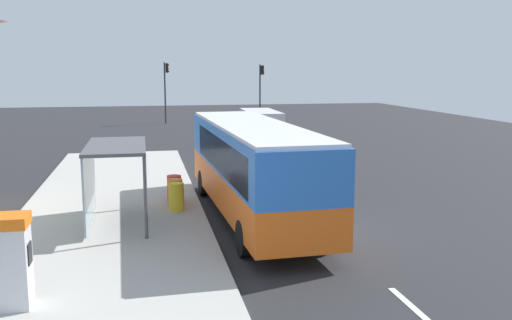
% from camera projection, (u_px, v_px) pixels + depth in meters
% --- Properties ---
extents(ground_plane, '(56.00, 92.00, 0.04)m').
position_uv_depth(ground_plane, '(241.00, 160.00, 31.31)').
color(ground_plane, '#262628').
extents(sidewalk_platform, '(6.20, 30.00, 0.18)m').
position_uv_depth(sidewalk_platform, '(110.00, 221.00, 18.43)').
color(sidewalk_platform, '#ADAAA3').
rests_on(sidewalk_platform, ground).
extents(lane_stripe_seg_0, '(0.16, 2.20, 0.01)m').
position_uv_depth(lane_stripe_seg_0, '(413.00, 308.00, 12.00)').
color(lane_stripe_seg_0, silver).
rests_on(lane_stripe_seg_0, ground).
extents(lane_stripe_seg_1, '(0.16, 2.20, 0.01)m').
position_uv_depth(lane_stripe_seg_1, '(335.00, 239.00, 16.84)').
color(lane_stripe_seg_1, silver).
rests_on(lane_stripe_seg_1, ground).
extents(lane_stripe_seg_2, '(0.16, 2.20, 0.01)m').
position_uv_depth(lane_stripe_seg_2, '(292.00, 201.00, 21.67)').
color(lane_stripe_seg_2, silver).
rests_on(lane_stripe_seg_2, ground).
extents(lane_stripe_seg_3, '(0.16, 2.20, 0.01)m').
position_uv_depth(lane_stripe_seg_3, '(264.00, 176.00, 26.51)').
color(lane_stripe_seg_3, silver).
rests_on(lane_stripe_seg_3, ground).
extents(lane_stripe_seg_4, '(0.16, 2.20, 0.01)m').
position_uv_depth(lane_stripe_seg_4, '(245.00, 159.00, 31.35)').
color(lane_stripe_seg_4, silver).
rests_on(lane_stripe_seg_4, ground).
extents(lane_stripe_seg_5, '(0.16, 2.20, 0.01)m').
position_uv_depth(lane_stripe_seg_5, '(231.00, 147.00, 36.19)').
color(lane_stripe_seg_5, silver).
rests_on(lane_stripe_seg_5, ground).
extents(lane_stripe_seg_6, '(0.16, 2.20, 0.01)m').
position_uv_depth(lane_stripe_seg_6, '(221.00, 138.00, 41.02)').
color(lane_stripe_seg_6, silver).
rests_on(lane_stripe_seg_6, ground).
extents(lane_stripe_seg_7, '(0.16, 2.20, 0.01)m').
position_uv_depth(lane_stripe_seg_7, '(212.00, 130.00, 45.86)').
color(lane_stripe_seg_7, silver).
rests_on(lane_stripe_seg_7, ground).
extents(bus, '(2.92, 11.09, 3.21)m').
position_uv_depth(bus, '(253.00, 165.00, 18.84)').
color(bus, orange).
rests_on(bus, ground).
extents(white_van, '(2.11, 5.24, 2.30)m').
position_uv_depth(white_van, '(261.00, 126.00, 36.41)').
color(white_van, silver).
rests_on(white_van, ground).
extents(sedan_near, '(1.98, 4.47, 1.52)m').
position_uv_depth(sedan_near, '(238.00, 121.00, 45.57)').
color(sedan_near, '#B7B7BC').
rests_on(sedan_near, ground).
extents(ticket_machine, '(0.66, 0.76, 1.94)m').
position_uv_depth(ticket_machine, '(14.00, 260.00, 11.50)').
color(ticket_machine, silver).
rests_on(ticket_machine, sidewalk_platform).
extents(recycling_bin_yellow, '(0.52, 0.52, 0.95)m').
position_uv_depth(recycling_bin_yellow, '(177.00, 197.00, 19.44)').
color(recycling_bin_yellow, yellow).
rests_on(recycling_bin_yellow, sidewalk_platform).
extents(recycling_bin_orange, '(0.52, 0.52, 0.95)m').
position_uv_depth(recycling_bin_orange, '(175.00, 192.00, 20.12)').
color(recycling_bin_orange, orange).
rests_on(recycling_bin_orange, sidewalk_platform).
extents(recycling_bin_red, '(0.52, 0.52, 0.95)m').
position_uv_depth(recycling_bin_red, '(174.00, 188.00, 20.79)').
color(recycling_bin_red, red).
rests_on(recycling_bin_red, sidewalk_platform).
extents(traffic_light_near_side, '(0.49, 0.28, 5.30)m').
position_uv_depth(traffic_light_near_side, '(261.00, 84.00, 51.91)').
color(traffic_light_near_side, '#2D2D2D').
rests_on(traffic_light_near_side, ground).
extents(traffic_light_far_side, '(0.49, 0.28, 5.49)m').
position_uv_depth(traffic_light_far_side, '(166.00, 83.00, 51.00)').
color(traffic_light_far_side, '#2D2D2D').
rests_on(traffic_light_far_side, ground).
extents(bus_shelter, '(1.80, 4.00, 2.50)m').
position_uv_depth(bus_shelter, '(106.00, 163.00, 17.60)').
color(bus_shelter, '#4C4C51').
rests_on(bus_shelter, sidewalk_platform).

